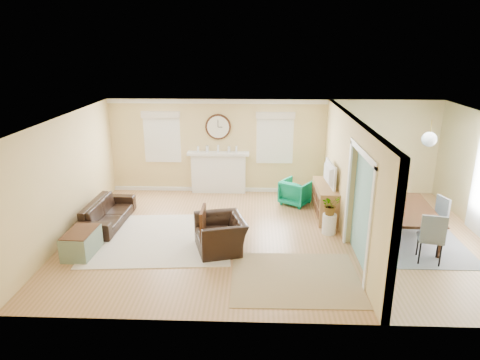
% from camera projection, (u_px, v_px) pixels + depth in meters
% --- Properties ---
extents(floor, '(9.00, 9.00, 0.00)m').
position_uv_depth(floor, '(276.00, 237.00, 9.32)').
color(floor, '#9B7041').
rests_on(floor, ground).
extents(wall_back, '(9.00, 0.02, 2.60)m').
position_uv_depth(wall_back, '(273.00, 147.00, 11.78)').
color(wall_back, '#E3C283').
rests_on(wall_back, ground).
extents(wall_front, '(9.00, 0.02, 2.60)m').
position_uv_depth(wall_front, '(287.00, 245.00, 6.07)').
color(wall_front, '#E3C283').
rests_on(wall_front, ground).
extents(wall_left, '(0.02, 6.00, 2.60)m').
position_uv_depth(wall_left, '(66.00, 178.00, 9.09)').
color(wall_left, '#E3C283').
rests_on(wall_left, ground).
extents(ceiling, '(9.00, 6.00, 0.02)m').
position_uv_depth(ceiling, '(279.00, 118.00, 8.52)').
color(ceiling, white).
rests_on(ceiling, wall_back).
extents(partition, '(0.17, 6.00, 2.60)m').
position_uv_depth(partition, '(348.00, 175.00, 9.12)').
color(partition, '#E3C283').
rests_on(partition, ground).
extents(fireplace, '(1.70, 0.30, 1.17)m').
position_uv_depth(fireplace, '(219.00, 172.00, 11.93)').
color(fireplace, white).
rests_on(fireplace, ground).
extents(wall_clock, '(0.70, 0.07, 0.70)m').
position_uv_depth(wall_clock, '(218.00, 127.00, 11.63)').
color(wall_clock, '#3F1F0E').
rests_on(wall_clock, wall_back).
extents(window_left, '(1.05, 0.13, 1.42)m').
position_uv_depth(window_left, '(162.00, 133.00, 11.73)').
color(window_left, white).
rests_on(window_left, wall_back).
extents(window_right, '(1.05, 0.13, 1.42)m').
position_uv_depth(window_right, '(275.00, 134.00, 11.62)').
color(window_right, white).
rests_on(window_right, wall_back).
extents(pendant, '(0.30, 0.30, 0.55)m').
position_uv_depth(pendant, '(429.00, 139.00, 8.54)').
color(pendant, gold).
rests_on(pendant, ceiling).
extents(rug_cream, '(3.18, 2.82, 0.02)m').
position_uv_depth(rug_cream, '(160.00, 238.00, 9.25)').
color(rug_cream, beige).
rests_on(rug_cream, floor).
extents(rug_jute, '(2.31, 1.90, 0.01)m').
position_uv_depth(rug_jute, '(295.00, 278.00, 7.68)').
color(rug_jute, tan).
rests_on(rug_jute, floor).
extents(rug_grey, '(2.22, 2.78, 0.01)m').
position_uv_depth(rug_grey, '(405.00, 237.00, 9.29)').
color(rug_grey, gray).
rests_on(rug_grey, floor).
extents(sofa, '(0.81, 1.96, 0.57)m').
position_uv_depth(sofa, '(108.00, 213.00, 9.90)').
color(sofa, black).
rests_on(sofa, floor).
extents(eames_chair, '(1.19, 1.28, 0.69)m').
position_uv_depth(eames_chair, '(221.00, 234.00, 8.66)').
color(eames_chair, black).
rests_on(eames_chair, floor).
extents(green_chair, '(0.97, 0.98, 0.65)m').
position_uv_depth(green_chair, '(296.00, 192.00, 11.14)').
color(green_chair, '#02785F').
rests_on(green_chair, floor).
extents(trunk, '(0.56, 0.88, 0.50)m').
position_uv_depth(trunk, '(81.00, 243.00, 8.50)').
color(trunk, gray).
rests_on(trunk, floor).
extents(credenza, '(0.49, 1.45, 0.80)m').
position_uv_depth(credenza, '(325.00, 201.00, 10.31)').
color(credenza, olive).
rests_on(credenza, floor).
extents(tv, '(0.18, 0.98, 0.56)m').
position_uv_depth(tv, '(326.00, 174.00, 10.10)').
color(tv, black).
rests_on(tv, credenza).
extents(garden_stool, '(0.31, 0.31, 0.45)m').
position_uv_depth(garden_stool, '(329.00, 224.00, 9.44)').
color(garden_stool, white).
rests_on(garden_stool, floor).
extents(potted_plant, '(0.51, 0.49, 0.45)m').
position_uv_depth(potted_plant, '(331.00, 205.00, 9.30)').
color(potted_plant, '#337F33').
rests_on(potted_plant, garden_stool).
extents(dining_table, '(1.24, 2.05, 0.69)m').
position_uv_depth(dining_table, '(407.00, 223.00, 9.19)').
color(dining_table, '#3F1F0E').
rests_on(dining_table, floor).
extents(dining_chair_n, '(0.45, 0.45, 1.00)m').
position_uv_depth(dining_chair_n, '(390.00, 196.00, 10.11)').
color(dining_chair_n, gray).
rests_on(dining_chair_n, floor).
extents(dining_chair_s, '(0.55, 0.55, 1.02)m').
position_uv_depth(dining_chair_s, '(431.00, 233.00, 8.12)').
color(dining_chair_s, gray).
rests_on(dining_chair_s, floor).
extents(dining_chair_w, '(0.51, 0.51, 1.04)m').
position_uv_depth(dining_chair_w, '(377.00, 210.00, 9.15)').
color(dining_chair_w, white).
rests_on(dining_chair_w, floor).
extents(dining_chair_e, '(0.50, 0.50, 0.91)m').
position_uv_depth(dining_chair_e, '(435.00, 214.00, 9.17)').
color(dining_chair_e, gray).
rests_on(dining_chair_e, floor).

